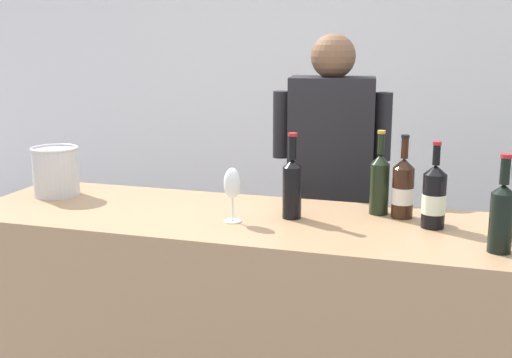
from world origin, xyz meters
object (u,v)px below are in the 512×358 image
(wine_bottle_0, at_px, (292,186))
(wine_bottle_1, at_px, (380,182))
(wine_bottle_2, at_px, (403,188))
(ice_bucket, at_px, (56,171))
(wine_bottle_5, at_px, (502,215))
(person_server, at_px, (329,215))
(wine_glass, at_px, (232,185))
(wine_bottle_3, at_px, (434,197))

(wine_bottle_0, height_order, wine_bottle_1, same)
(wine_bottle_2, bearing_deg, ice_bucket, -176.85)
(wine_bottle_1, bearing_deg, ice_bucket, -175.48)
(wine_bottle_5, distance_m, person_server, 1.13)
(wine_glass, relative_size, person_server, 0.12)
(wine_bottle_1, height_order, wine_bottle_2, wine_bottle_1)
(wine_glass, distance_m, ice_bucket, 0.88)
(person_server, bearing_deg, wine_glass, -106.23)
(wine_bottle_1, relative_size, ice_bucket, 1.53)
(wine_bottle_2, xyz_separation_m, ice_bucket, (-1.45, -0.08, -0.01))
(wine_bottle_1, distance_m, wine_glass, 0.57)
(wine_bottle_5, bearing_deg, wine_bottle_1, 140.15)
(wine_bottle_2, relative_size, person_server, 0.19)
(wine_bottle_0, xyz_separation_m, ice_bucket, (-1.06, 0.05, -0.02))
(wine_bottle_5, xyz_separation_m, wine_glass, (-0.93, 0.08, 0.02))
(wine_bottle_3, bearing_deg, wine_bottle_1, 147.67)
(wine_bottle_5, bearing_deg, person_server, 130.17)
(person_server, bearing_deg, wine_bottle_2, -53.83)
(wine_bottle_1, xyz_separation_m, wine_bottle_2, (0.09, -0.03, -0.01))
(wine_bottle_3, bearing_deg, wine_bottle_2, 138.54)
(wine_bottle_1, bearing_deg, wine_bottle_5, -39.85)
(wine_bottle_3, relative_size, wine_bottle_5, 0.99)
(wine_bottle_2, height_order, wine_bottle_5, wine_bottle_5)
(wine_bottle_1, distance_m, wine_bottle_3, 0.25)
(person_server, bearing_deg, wine_bottle_5, -49.83)
(wine_bottle_1, distance_m, person_server, 0.62)
(wine_bottle_0, distance_m, wine_bottle_3, 0.52)
(wine_bottle_1, relative_size, wine_glass, 1.59)
(wine_bottle_3, height_order, wine_glass, wine_bottle_3)
(ice_bucket, bearing_deg, wine_bottle_2, 3.15)
(wine_bottle_0, relative_size, wine_bottle_1, 1.00)
(wine_bottle_1, height_order, person_server, person_server)
(wine_bottle_0, height_order, wine_bottle_5, wine_bottle_0)
(wine_bottle_5, bearing_deg, wine_glass, 175.19)
(wine_glass, bearing_deg, ice_bucket, 168.99)
(wine_bottle_3, bearing_deg, wine_glass, -168.61)
(wine_bottle_3, distance_m, ice_bucket, 1.57)
(wine_bottle_2, relative_size, wine_bottle_5, 1.00)
(ice_bucket, bearing_deg, wine_bottle_5, -7.82)
(wine_bottle_3, height_order, wine_bottle_5, wine_bottle_5)
(wine_bottle_0, distance_m, person_server, 0.70)
(ice_bucket, relative_size, person_server, 0.13)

